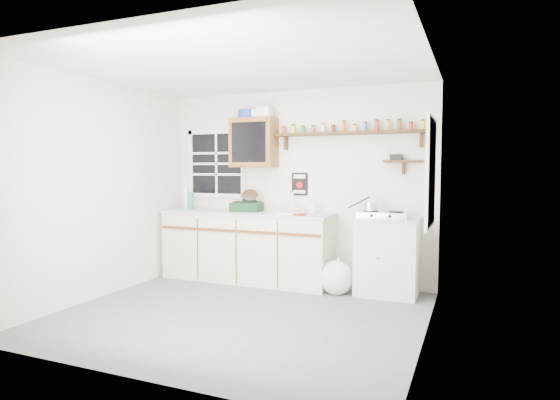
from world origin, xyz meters
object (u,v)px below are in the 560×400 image
(upper_cabinet, at_px, (254,143))
(hotplate, at_px, (383,215))
(main_cabinet, at_px, (247,246))
(right_cabinet, at_px, (388,256))
(dish_rack, at_px, (248,204))
(spice_shelf, at_px, (349,132))

(upper_cabinet, relative_size, hotplate, 1.12)
(main_cabinet, bearing_deg, upper_cabinet, 76.32)
(main_cabinet, relative_size, right_cabinet, 2.54)
(main_cabinet, relative_size, dish_rack, 5.56)
(main_cabinet, distance_m, dish_rack, 0.55)
(dish_rack, height_order, hotplate, dish_rack)
(main_cabinet, height_order, spice_shelf, spice_shelf)
(right_cabinet, relative_size, spice_shelf, 0.48)
(hotplate, bearing_deg, upper_cabinet, 174.38)
(right_cabinet, xyz_separation_m, dish_rack, (-1.85, 0.03, 0.56))
(spice_shelf, xyz_separation_m, dish_rack, (-1.32, -0.16, -0.92))
(main_cabinet, xyz_separation_m, hotplate, (1.78, 0.01, 0.49))
(dish_rack, bearing_deg, hotplate, -7.68)
(main_cabinet, height_order, right_cabinet, main_cabinet)
(upper_cabinet, distance_m, hotplate, 1.96)
(right_cabinet, xyz_separation_m, spice_shelf, (-0.52, 0.19, 1.48))
(hotplate, bearing_deg, right_cabinet, 18.64)
(right_cabinet, height_order, hotplate, hotplate)
(hotplate, bearing_deg, dish_rack, 177.37)
(upper_cabinet, bearing_deg, main_cabinet, -103.68)
(main_cabinet, xyz_separation_m, dish_rack, (-0.01, 0.05, 0.55))
(main_cabinet, relative_size, upper_cabinet, 3.55)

